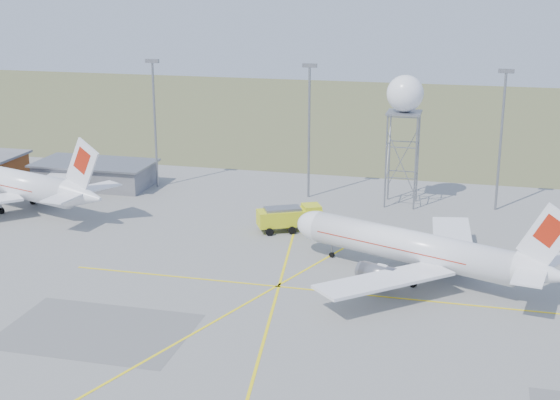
% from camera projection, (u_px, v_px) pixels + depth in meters
% --- Properties ---
extents(grass_strip, '(400.00, 120.00, 0.03)m').
position_uv_depth(grass_strip, '(413.00, 117.00, 187.16)').
color(grass_strip, '#566236').
rests_on(grass_strip, ground).
extents(building_grey, '(19.00, 10.00, 3.90)m').
position_uv_depth(building_grey, '(95.00, 174.00, 126.37)').
color(building_grey, gray).
rests_on(building_grey, ground).
extents(mast_a, '(2.20, 0.50, 20.50)m').
position_uv_depth(mast_a, '(154.00, 113.00, 123.06)').
color(mast_a, gray).
rests_on(mast_a, ground).
extents(mast_b, '(2.20, 0.50, 20.50)m').
position_uv_depth(mast_b, '(309.00, 120.00, 117.22)').
color(mast_b, gray).
rests_on(mast_b, ground).
extents(mast_c, '(2.20, 0.50, 20.50)m').
position_uv_depth(mast_c, '(502.00, 129.00, 110.68)').
color(mast_c, gray).
rests_on(mast_c, ground).
extents(airliner_main, '(32.20, 30.16, 11.37)m').
position_uv_depth(airliner_main, '(414.00, 248.00, 87.79)').
color(airliner_main, white).
rests_on(airliner_main, ground).
extents(airliner_far, '(35.23, 33.23, 12.27)m').
position_uv_depth(airliner_far, '(9.00, 183.00, 114.16)').
color(airliner_far, white).
rests_on(airliner_far, ground).
extents(radar_tower, '(5.33, 5.33, 19.31)m').
position_uv_depth(radar_tower, '(403.00, 133.00, 113.71)').
color(radar_tower, gray).
rests_on(radar_tower, ground).
extents(fire_truck, '(8.92, 6.40, 3.42)m').
position_uv_depth(fire_truck, '(291.00, 219.00, 104.38)').
color(fire_truck, yellow).
rests_on(fire_truck, ground).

